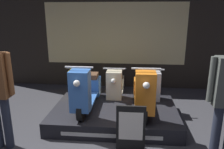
# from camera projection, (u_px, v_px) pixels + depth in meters

# --- Properties ---
(shop_wall_back) EXTENTS (7.16, 0.09, 3.20)m
(shop_wall_back) POSITION_uv_depth(u_px,v_px,m) (115.00, 32.00, 6.13)
(shop_wall_back) COLOR #28231E
(shop_wall_back) RESTS_ON ground_plane
(display_platform) EXTENTS (2.45, 1.59, 0.28)m
(display_platform) POSITION_uv_depth(u_px,v_px,m) (115.00, 114.00, 4.39)
(display_platform) COLOR black
(display_platform) RESTS_ON ground_plane
(scooter_display_left) EXTENTS (0.47, 1.56, 0.97)m
(scooter_display_left) POSITION_uv_depth(u_px,v_px,m) (86.00, 90.00, 4.24)
(scooter_display_left) COLOR black
(scooter_display_left) RESTS_ON display_platform
(scooter_display_right) EXTENTS (0.47, 1.56, 0.97)m
(scooter_display_right) POSITION_uv_depth(u_px,v_px,m) (143.00, 92.00, 4.15)
(scooter_display_right) COLOR black
(scooter_display_right) RESTS_ON display_platform
(scooter_backrow_0) EXTENTS (0.47, 1.56, 0.97)m
(scooter_backrow_0) POSITION_uv_depth(u_px,v_px,m) (83.00, 86.00, 5.38)
(scooter_backrow_0) COLOR black
(scooter_backrow_0) RESTS_ON ground_plane
(scooter_backrow_1) EXTENTS (0.47, 1.56, 0.97)m
(scooter_backrow_1) POSITION_uv_depth(u_px,v_px,m) (116.00, 87.00, 5.31)
(scooter_backrow_1) COLOR black
(scooter_backrow_1) RESTS_ON ground_plane
(scooter_backrow_2) EXTENTS (0.47, 1.56, 0.97)m
(scooter_backrow_2) POSITION_uv_depth(u_px,v_px,m) (150.00, 88.00, 5.24)
(scooter_backrow_2) COLOR black
(scooter_backrow_2) RESTS_ON ground_plane
(price_sign_board) EXTENTS (0.45, 0.04, 0.77)m
(price_sign_board) POSITION_uv_depth(u_px,v_px,m) (131.00, 129.00, 3.35)
(price_sign_board) COLOR black
(price_sign_board) RESTS_ON ground_plane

